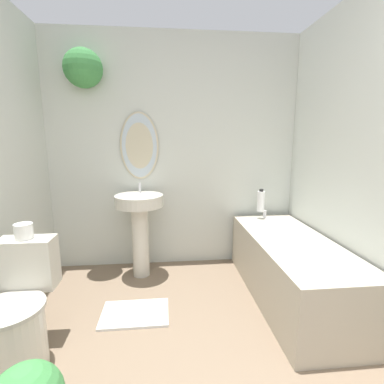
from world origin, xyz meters
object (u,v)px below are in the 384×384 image
object	(u,v)px
toilet	(16,316)
bathtub	(291,267)
pedestal_sink	(140,219)
toilet_paper_roll	(24,231)
shampoo_bottle	(261,201)

from	to	relation	value
toilet	bathtub	xyz separation A→B (m)	(1.96, 0.50, -0.02)
pedestal_sink	toilet_paper_roll	world-z (taller)	pedestal_sink
shampoo_bottle	toilet	bearing A→B (deg)	-149.05
toilet	pedestal_sink	distance (m)	1.27
pedestal_sink	bathtub	xyz separation A→B (m)	(1.30, -0.54, -0.30)
toilet	pedestal_sink	size ratio (longest dim) A/B	0.78
toilet	bathtub	size ratio (longest dim) A/B	0.47
bathtub	shampoo_bottle	xyz separation A→B (m)	(-0.06, 0.64, 0.44)
toilet	bathtub	bearing A→B (deg)	14.43
toilet	toilet_paper_roll	distance (m)	0.51
shampoo_bottle	toilet_paper_roll	bearing A→B (deg)	-153.60
bathtub	toilet_paper_roll	world-z (taller)	toilet_paper_roll
pedestal_sink	bathtub	world-z (taller)	pedestal_sink
bathtub	pedestal_sink	bearing A→B (deg)	157.38
pedestal_sink	toilet_paper_roll	bearing A→B (deg)	-127.65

